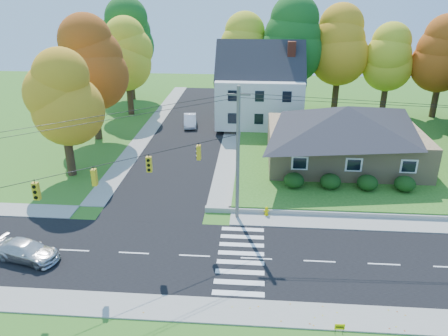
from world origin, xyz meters
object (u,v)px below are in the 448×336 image
object	(u,v)px
ranch_house	(345,134)
white_car	(190,120)
silver_sedan	(27,251)
fire_hydrant	(266,211)

from	to	relation	value
ranch_house	white_car	world-z (taller)	ranch_house
silver_sedan	white_car	bearing A→B (deg)	1.96
silver_sedan	fire_hydrant	xyz separation A→B (m)	(15.24, 6.83, -0.28)
silver_sedan	fire_hydrant	world-z (taller)	silver_sedan
ranch_house	fire_hydrant	size ratio (longest dim) A/B	19.02
ranch_house	silver_sedan	distance (m)	28.46
white_car	fire_hydrant	bearing A→B (deg)	-75.91
silver_sedan	fire_hydrant	size ratio (longest dim) A/B	5.61
white_car	fire_hydrant	world-z (taller)	white_car
silver_sedan	white_car	xyz separation A→B (m)	(6.19, 28.53, 0.07)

